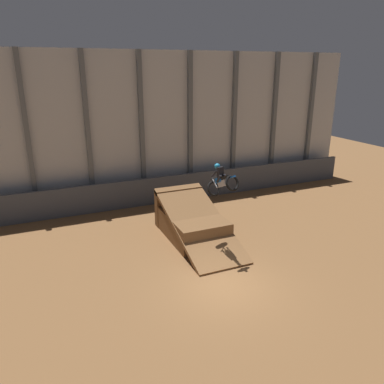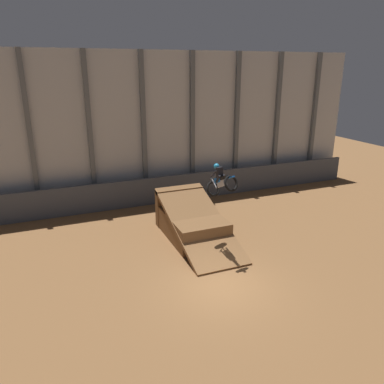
# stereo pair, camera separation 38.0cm
# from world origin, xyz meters

# --- Properties ---
(ground_plane) EXTENTS (60.00, 60.00, 0.00)m
(ground_plane) POSITION_xyz_m (0.00, 0.00, 0.00)
(ground_plane) COLOR brown
(arena_back_wall) EXTENTS (32.00, 0.40, 9.67)m
(arena_back_wall) POSITION_xyz_m (-0.00, 11.61, 4.84)
(arena_back_wall) COLOR silver
(arena_back_wall) RESTS_ON ground_plane
(lower_barrier) EXTENTS (31.36, 0.20, 1.81)m
(lower_barrier) POSITION_xyz_m (0.00, 10.60, 0.90)
(lower_barrier) COLOR #474C56
(lower_barrier) RESTS_ON ground_plane
(dirt_ramp) EXTENTS (2.74, 6.20, 2.30)m
(dirt_ramp) POSITION_xyz_m (0.73, 5.19, 0.76)
(dirt_ramp) COLOR brown
(dirt_ramp) RESTS_ON ground_plane
(rider_bike_solo) EXTENTS (1.07, 1.79, 1.67)m
(rider_bike_solo) POSITION_xyz_m (1.11, 2.54, 3.73)
(rider_bike_solo) COLOR black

